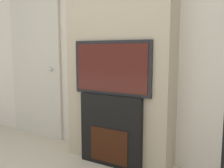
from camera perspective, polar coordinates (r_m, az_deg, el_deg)
The scene contains 5 objects.
wall_back at distance 2.96m, azimuth 3.59°, elevation 9.51°, with size 6.00×0.06×2.70m.
chimney_breast at distance 2.78m, azimuth 1.75°, elevation 9.64°, with size 1.22×0.34×2.70m.
fireplace at distance 2.77m, azimuth -0.01°, elevation -10.52°, with size 0.73×0.15×0.79m.
television at distance 2.64m, azimuth -0.04°, elevation 3.70°, with size 0.91×0.07×0.57m.
entry_door at distance 3.81m, azimuth -17.07°, elevation 4.12°, with size 0.94×0.09×2.08m.
Camera 1 is at (1.32, -0.61, 1.25)m, focal length 40.00 mm.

